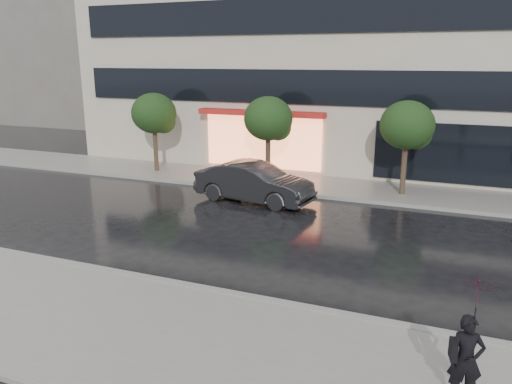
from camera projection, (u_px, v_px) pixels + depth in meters
The scene contains 11 objects.
ground at pixel (241, 280), 13.04m from camera, with size 120.00×120.00×0.00m, color black.
sidewalk_near at pixel (177, 341), 10.12m from camera, with size 60.00×4.50×0.12m, color slate.
sidewalk_far at pixel (333, 187), 22.21m from camera, with size 60.00×3.50×0.12m, color slate.
curb_near at pixel (225, 294), 12.13m from camera, with size 60.00×0.25×0.14m, color gray.
curb_far at pixel (323, 197), 20.64m from camera, with size 60.00×0.25×0.14m, color gray.
bg_building_left at pixel (71, 54), 44.86m from camera, with size 14.00×10.00×12.00m, color #59544F.
tree_far_west at pixel (155, 115), 24.49m from camera, with size 2.20×2.20×3.99m.
tree_mid_west at pixel (270, 120), 22.33m from camera, with size 2.20×2.20×3.99m.
tree_mid_east at pixel (409, 127), 20.17m from camera, with size 2.20×2.20×3.99m.
parked_car at pixel (254, 182), 19.97m from camera, with size 1.68×4.82×1.59m, color #232326.
pedestrian_with_umbrella at pixel (473, 321), 7.91m from camera, with size 1.05×1.07×2.20m.
Camera 1 is at (4.83, -10.99, 5.61)m, focal length 35.00 mm.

